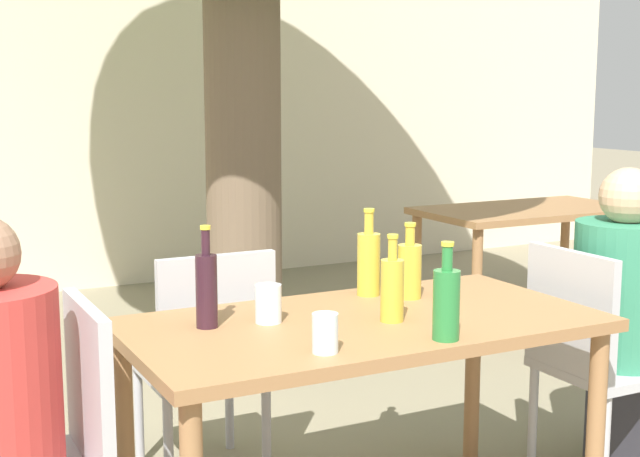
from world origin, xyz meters
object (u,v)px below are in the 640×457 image
oil_cruet_4 (392,288)px  oil_cruet_0 (410,269)px  patio_chair_1 (591,351)px  patio_chair_2 (207,354)px  green_bottle_2 (446,302)px  dining_table_front (363,345)px  patio_chair_0 (50,447)px  wine_bottle_3 (206,288)px  drinking_glass_1 (325,333)px  dining_table_back (526,223)px  drinking_glass_0 (268,304)px  oil_cruet_1 (369,262)px  person_seated_1 (637,336)px

oil_cruet_4 → oil_cruet_0: bearing=47.6°
patio_chair_1 → patio_chair_2: bearing=64.1°
green_bottle_2 → patio_chair_1: bearing=19.6°
dining_table_front → patio_chair_0: size_ratio=1.68×
wine_bottle_3 → drinking_glass_1: size_ratio=2.85×
patio_chair_2 → green_bottle_2: bearing=113.0°
green_bottle_2 → oil_cruet_4: size_ratio=1.05×
dining_table_front → dining_table_back: size_ratio=1.14×
patio_chair_1 → wine_bottle_3: wine_bottle_3 is taller
patio_chair_0 → drinking_glass_0: 0.77m
patio_chair_1 → oil_cruet_4: 0.99m
oil_cruet_0 → oil_cruet_1: oil_cruet_1 is taller
patio_chair_2 → oil_cruet_4: (0.37, -0.69, 0.35)m
patio_chair_0 → person_seated_1: person_seated_1 is taller
patio_chair_0 → drinking_glass_0: patio_chair_0 is taller
drinking_glass_1 → wine_bottle_3: bearing=116.6°
drinking_glass_1 → patio_chair_2: bearing=91.6°
patio_chair_1 → patio_chair_2: same height
drinking_glass_0 → drinking_glass_1: 0.37m
dining_table_back → drinking_glass_1: bearing=-139.7°
patio_chair_1 → drinking_glass_1: patio_chair_1 is taller
patio_chair_2 → oil_cruet_0: 0.82m
drinking_glass_0 → oil_cruet_4: bearing=-24.9°
drinking_glass_1 → dining_table_back: bearing=40.3°
dining_table_back → patio_chair_2: bearing=-154.0°
drinking_glass_1 → dining_table_front: bearing=44.3°
wine_bottle_3 → drinking_glass_1: wine_bottle_3 is taller
oil_cruet_0 → drinking_glass_0: bearing=-172.4°
dining_table_back → drinking_glass_1: drinking_glass_1 is taller
oil_cruet_1 → drinking_glass_0: bearing=-158.8°
dining_table_back → green_bottle_2: bearing=-134.5°
dining_table_front → green_bottle_2: size_ratio=5.19×
oil_cruet_4 → dining_table_front: bearing=135.4°
dining_table_front → oil_cruet_4: 0.22m
oil_cruet_0 → oil_cruet_1: 0.15m
dining_table_back → oil_cruet_4: 2.91m
green_bottle_2 → patio_chair_2: bearing=113.0°
patio_chair_0 → oil_cruet_4: oil_cruet_4 is taller
oil_cruet_4 → drinking_glass_0: (-0.35, 0.16, -0.05)m
dining_table_front → patio_chair_1: (0.99, 0.00, -0.16)m
green_bottle_2 → oil_cruet_1: bearing=81.8°
dining_table_front → drinking_glass_0: (-0.29, 0.10, 0.15)m
person_seated_1 → drinking_glass_0: size_ratio=9.83×
oil_cruet_4 → drinking_glass_0: 0.39m
dining_table_front → oil_cruet_1: size_ratio=4.86×
patio_chair_2 → oil_cruet_0: (0.59, -0.45, 0.35)m
oil_cruet_0 → dining_table_back: bearing=40.9°
oil_cruet_1 → drinking_glass_1: (-0.46, -0.55, -0.06)m
patio_chair_0 → patio_chair_2: 0.93m
oil_cruet_0 → green_bottle_2: green_bottle_2 is taller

